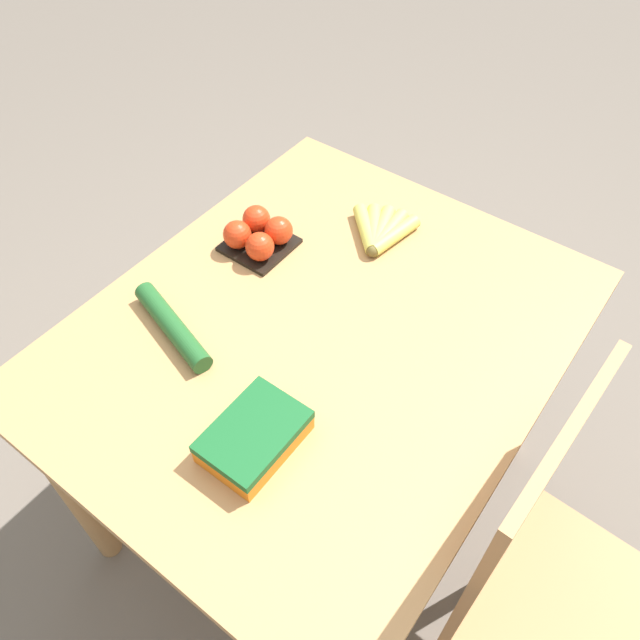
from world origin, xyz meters
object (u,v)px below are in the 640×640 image
banana_bunch (380,232)px  tomato_pack (258,235)px  cucumber_near (172,326)px  chair (552,594)px  carrot_bag (254,435)px

banana_bunch → tomato_pack: tomato_pack is taller
tomato_pack → cucumber_near: size_ratio=0.57×
tomato_pack → cucumber_near: bearing=5.1°
chair → banana_bunch: size_ratio=6.17×
banana_bunch → tomato_pack: bearing=-46.9°
carrot_bag → cucumber_near: carrot_bag is taller
chair → cucumber_near: (0.09, -0.84, 0.28)m
carrot_bag → tomato_pack: bearing=-140.5°
carrot_bag → banana_bunch: bearing=-168.4°
tomato_pack → cucumber_near: (0.30, 0.03, -0.02)m
chair → cucumber_near: size_ratio=4.02×
banana_bunch → carrot_bag: 0.60m
chair → tomato_pack: size_ratio=7.05×
chair → carrot_bag: chair is taller
chair → carrot_bag: (0.19, -0.55, 0.29)m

